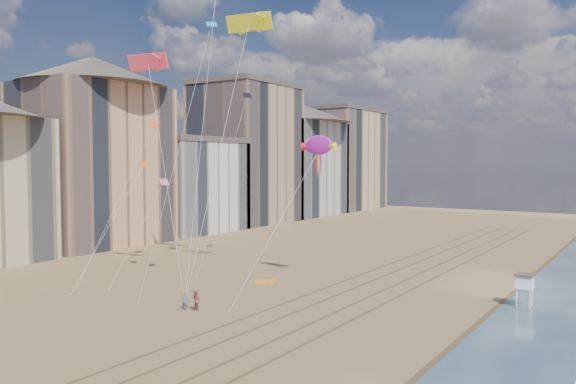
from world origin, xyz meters
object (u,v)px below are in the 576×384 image
object	(u,v)px
kite_flyer_a	(185,301)
grounded_kite	(265,282)
lifeguard_stand	(525,282)
show_kite	(318,145)
kite_flyer_b	(196,301)

from	to	relation	value
kite_flyer_a	grounded_kite	bearing A→B (deg)	77.37
lifeguard_stand	kite_flyer_a	distance (m)	29.07
grounded_kite	show_kite	xyz separation A→B (m)	(5.23, 1.90, 14.05)
kite_flyer_a	kite_flyer_b	xyz separation A→B (m)	(1.01, 0.21, 0.12)
show_kite	kite_flyer_b	bearing A→B (deg)	-103.83
lifeguard_stand	kite_flyer_a	world-z (taller)	lifeguard_stand
lifeguard_stand	show_kite	world-z (taller)	show_kite
show_kite	kite_flyer_a	size ratio (longest dim) A/B	12.03
lifeguard_stand	kite_flyer_a	bearing A→B (deg)	-144.44
grounded_kite	show_kite	bearing A→B (deg)	-8.83
lifeguard_stand	grounded_kite	bearing A→B (deg)	-169.76
show_kite	kite_flyer_a	distance (m)	20.17
lifeguard_stand	grounded_kite	xyz separation A→B (m)	(-24.36, -4.40, -2.10)
grounded_kite	kite_flyer_b	bearing A→B (deg)	-110.76
kite_flyer_a	kite_flyer_b	world-z (taller)	kite_flyer_b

